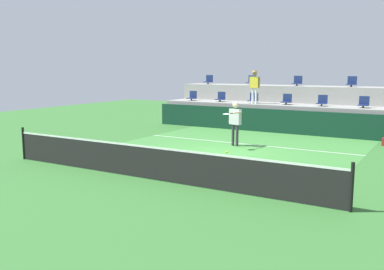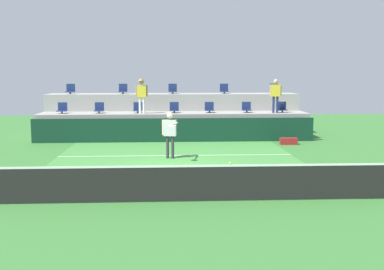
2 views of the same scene
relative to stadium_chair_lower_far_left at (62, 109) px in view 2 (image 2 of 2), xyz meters
The scene contains 24 objects.
ground_plane 9.12m from the stadium_chair_lower_far_left, 53.44° to the right, with size 40.00×40.00×0.00m, color #336B2D.
court_inner_paint 8.35m from the stadium_chair_lower_far_left, 49.29° to the right, with size 9.00×10.00×0.01m, color #3D7F38.
court_service_line 7.37m from the stadium_chair_lower_far_left, 42.03° to the right, with size 9.00×0.06×0.00m, color white.
tennis_net 12.49m from the stadium_chair_lower_far_left, 64.48° to the right, with size 10.48×0.08×1.07m.
sponsor_backboard 5.58m from the stadium_chair_lower_far_left, 12.95° to the right, with size 13.00×0.16×1.10m, color #0F3323.
seating_tier_lower 5.43m from the stadium_chair_lower_far_left, ahead, with size 13.00×1.80×1.25m, color gray.
seating_tier_upper 5.69m from the stadium_chair_lower_far_left, 19.19° to the left, with size 13.00×1.80×2.10m, color gray.
stadium_chair_lower_far_left is the anchor object (origin of this frame).
stadium_chair_lower_left 1.76m from the stadium_chair_lower_far_left, ahead, with size 0.44×0.40×0.52m.
stadium_chair_lower_mid_left 3.62m from the stadium_chair_lower_far_left, ahead, with size 0.44×0.40×0.52m.
stadium_chair_lower_center 5.38m from the stadium_chair_lower_far_left, ahead, with size 0.44×0.40×0.52m.
stadium_chair_lower_mid_right 7.10m from the stadium_chair_lower_far_left, ahead, with size 0.44×0.40×0.52m.
stadium_chair_lower_right 8.93m from the stadium_chair_lower_far_left, ahead, with size 0.44×0.40×0.52m.
stadium_chair_lower_far_right 10.69m from the stadium_chair_lower_far_left, ahead, with size 0.44×0.40×0.52m.
stadium_chair_upper_far_left 1.99m from the stadium_chair_lower_far_left, 88.57° to the left, with size 0.44×0.40×0.52m.
stadium_chair_upper_left 3.39m from the stadium_chair_lower_far_left, 33.25° to the left, with size 0.44×0.40×0.52m.
stadium_chair_upper_center 5.69m from the stadium_chair_lower_far_left, 18.66° to the left, with size 0.44×0.40×0.52m.
stadium_chair_upper_right 8.28m from the stadium_chair_lower_far_left, 12.62° to the left, with size 0.44×0.40×0.52m.
stadium_chair_upper_far_right 10.89m from the stadium_chair_lower_far_left, ahead, with size 0.44×0.40×0.52m.
tennis_player 7.49m from the stadium_chair_lower_far_left, 46.52° to the right, with size 0.59×1.26×1.72m.
spectator_with_hat 3.93m from the stadium_chair_lower_far_left, ahead, with size 0.56×0.38×1.65m.
spectator_in_grey 10.30m from the stadium_chair_lower_far_left, ahead, with size 0.57×0.22×1.63m.
tennis_ball 11.77m from the stadium_chair_lower_far_left, 54.46° to the right, with size 0.07×0.07×0.07m.
equipment_bag 10.78m from the stadium_chair_lower_far_left, 12.47° to the right, with size 0.76×0.28×0.30m, color maroon.
Camera 2 is at (-0.30, -14.92, 3.13)m, focal length 42.68 mm.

